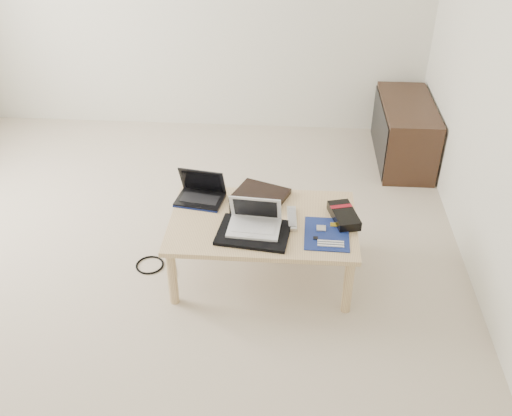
# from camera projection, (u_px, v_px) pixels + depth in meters

# --- Properties ---
(ground) EXTENTS (4.00, 4.00, 0.00)m
(ground) POSITION_uv_depth(u_px,v_px,m) (153.00, 259.00, 3.69)
(ground) COLOR beige
(ground) RESTS_ON ground
(coffee_table) EXTENTS (1.10, 0.70, 0.40)m
(coffee_table) POSITION_uv_depth(u_px,v_px,m) (263.00, 227.00, 3.38)
(coffee_table) COLOR #D7BB81
(coffee_table) RESTS_ON ground
(media_cabinet) EXTENTS (0.41, 0.90, 0.50)m
(media_cabinet) POSITION_uv_depth(u_px,v_px,m) (404.00, 132.00, 4.64)
(media_cabinet) COLOR #3C2518
(media_cabinet) RESTS_ON ground
(book) EXTENTS (0.39, 0.36, 0.03)m
(book) POSITION_uv_depth(u_px,v_px,m) (260.00, 195.00, 3.55)
(book) COLOR black
(book) RESTS_ON coffee_table
(netbook) EXTENTS (0.32, 0.25, 0.20)m
(netbook) POSITION_uv_depth(u_px,v_px,m) (201.00, 194.00, 3.52)
(netbook) COLOR black
(netbook) RESTS_ON coffee_table
(tablet) EXTENTS (0.26, 0.21, 0.01)m
(tablet) POSITION_uv_depth(u_px,v_px,m) (249.00, 210.00, 3.43)
(tablet) COLOR black
(tablet) RESTS_ON coffee_table
(remote) EXTENTS (0.06, 0.24, 0.02)m
(remote) POSITION_uv_depth(u_px,v_px,m) (292.00, 218.00, 3.36)
(remote) COLOR #B0AFB4
(remote) RESTS_ON coffee_table
(neoprene_sleeve) EXTENTS (0.44, 0.34, 0.02)m
(neoprene_sleeve) POSITION_uv_depth(u_px,v_px,m) (254.00, 233.00, 3.24)
(neoprene_sleeve) COLOR black
(neoprene_sleeve) RESTS_ON coffee_table
(white_laptop) EXTENTS (0.31, 0.23, 0.20)m
(white_laptop) POSITION_uv_depth(u_px,v_px,m) (254.00, 221.00, 3.24)
(white_laptop) COLOR silver
(white_laptop) RESTS_ON neoprene_sleeve
(motherboard) EXTENTS (0.26, 0.32, 0.01)m
(motherboard) POSITION_uv_depth(u_px,v_px,m) (327.00, 234.00, 3.24)
(motherboard) COLOR navy
(motherboard) RESTS_ON coffee_table
(gpu_box) EXTENTS (0.19, 0.29, 0.06)m
(gpu_box) POSITION_uv_depth(u_px,v_px,m) (344.00, 215.00, 3.35)
(gpu_box) COLOR black
(gpu_box) RESTS_ON coffee_table
(cable_coil) EXTENTS (0.13, 0.13, 0.01)m
(cable_coil) POSITION_uv_depth(u_px,v_px,m) (249.00, 217.00, 3.38)
(cable_coil) COLOR black
(cable_coil) RESTS_ON coffee_table
(floor_cable_coil) EXTENTS (0.20, 0.20, 0.01)m
(floor_cable_coil) POSITION_uv_depth(u_px,v_px,m) (150.00, 265.00, 3.63)
(floor_cable_coil) COLOR black
(floor_cable_coil) RESTS_ON ground
(floor_cable_trail) EXTENTS (0.12, 0.35, 0.01)m
(floor_cable_trail) POSITION_uv_depth(u_px,v_px,m) (173.00, 258.00, 3.69)
(floor_cable_trail) COLOR black
(floor_cable_trail) RESTS_ON ground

